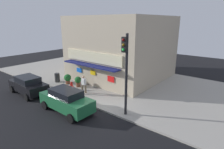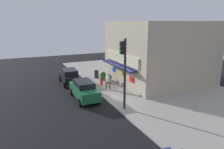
{
  "view_description": "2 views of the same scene",
  "coord_description": "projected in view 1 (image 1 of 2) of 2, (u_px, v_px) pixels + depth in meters",
  "views": [
    {
      "loc": [
        8.95,
        -9.13,
        6.41
      ],
      "look_at": [
        -0.06,
        2.06,
        2.22
      ],
      "focal_mm": 29.63,
      "sensor_mm": 36.0,
      "label": 1
    },
    {
      "loc": [
        16.09,
        -6.81,
        6.87
      ],
      "look_at": [
        -2.29,
        1.6,
        1.75
      ],
      "focal_mm": 33.69,
      "sensor_mm": 36.0,
      "label": 2
    }
  ],
  "objects": [
    {
      "name": "ground_plane",
      "position": [
        96.0,
        109.0,
        14.01
      ],
      "size": [
        55.51,
        55.51,
        0.0
      ],
      "primitive_type": "plane",
      "color": "black"
    },
    {
      "name": "sidewalk",
      "position": [
        139.0,
        86.0,
        18.77
      ],
      "size": [
        37.01,
        12.77,
        0.13
      ],
      "primitive_type": "cube",
      "color": "#A39E93",
      "rests_on": "ground_plane"
    },
    {
      "name": "corner_building",
      "position": [
        122.0,
        47.0,
        20.97
      ],
      "size": [
        9.25,
        10.35,
        6.78
      ],
      "color": "tan",
      "rests_on": "sidewalk"
    },
    {
      "name": "traffic_light",
      "position": [
        126.0,
        65.0,
        11.89
      ],
      "size": [
        0.32,
        0.58,
        5.54
      ],
      "color": "black",
      "rests_on": "sidewalk"
    },
    {
      "name": "fire_hydrant",
      "position": [
        72.0,
        86.0,
        17.44
      ],
      "size": [
        0.49,
        0.25,
        0.78
      ],
      "color": "red",
      "rests_on": "sidewalk"
    },
    {
      "name": "trash_can",
      "position": [
        57.0,
        78.0,
        19.67
      ],
      "size": [
        0.53,
        0.53,
        0.93
      ],
      "primitive_type": "cylinder",
      "color": "#2D2D2D",
      "rests_on": "sidewalk"
    },
    {
      "name": "pedestrian",
      "position": [
        84.0,
        84.0,
        16.35
      ],
      "size": [
        0.54,
        0.55,
        1.66
      ],
      "color": "brown",
      "rests_on": "sidewalk"
    },
    {
      "name": "potted_plant_by_doorway",
      "position": [
        68.0,
        78.0,
        19.02
      ],
      "size": [
        0.73,
        0.73,
        1.02
      ],
      "color": "brown",
      "rests_on": "sidewalk"
    },
    {
      "name": "potted_plant_by_window",
      "position": [
        78.0,
        81.0,
        18.2
      ],
      "size": [
        0.65,
        0.65,
        1.02
      ],
      "color": "brown",
      "rests_on": "sidewalk"
    },
    {
      "name": "parked_car_black",
      "position": [
        28.0,
        85.0,
        16.75
      ],
      "size": [
        4.25,
        2.12,
        1.61
      ],
      "color": "black",
      "rests_on": "ground_plane"
    },
    {
      "name": "parked_car_green",
      "position": [
        66.0,
        100.0,
        13.41
      ],
      "size": [
        4.41,
        1.96,
        1.69
      ],
      "color": "#1E6038",
      "rests_on": "ground_plane"
    }
  ]
}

